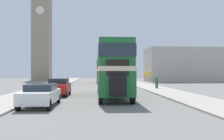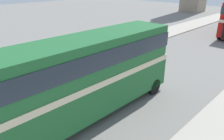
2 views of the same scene
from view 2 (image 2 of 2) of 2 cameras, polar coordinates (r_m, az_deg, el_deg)
name	(u,v)px [view 2 (image 2 of 2)]	position (r m, az deg, el deg)	size (l,w,h in m)	color
ground_plane	(43,128)	(11.70, -17.65, -14.26)	(120.00, 120.00, 0.00)	slate
double_decker_bus	(87,72)	(10.87, -6.67, -0.63)	(2.39, 11.14, 4.31)	#1E602D
car_parked_mid	(61,72)	(15.81, -13.08, -0.43)	(1.75, 4.04, 1.52)	red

